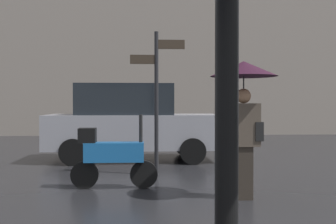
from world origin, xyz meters
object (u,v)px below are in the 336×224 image
at_px(pedestrian_with_umbrella, 244,92).
at_px(street_signpost, 157,88).
at_px(parked_scooter, 111,155).
at_px(parked_car_left, 131,122).

height_order(pedestrian_with_umbrella, street_signpost, street_signpost).
distance_m(pedestrian_with_umbrella, parked_scooter, 2.43).
xyz_separation_m(parked_scooter, parked_car_left, (0.24, 3.58, 0.40)).
height_order(parked_scooter, parked_car_left, parked_car_left).
relative_size(parked_car_left, street_signpost, 1.50).
height_order(pedestrian_with_umbrella, parked_scooter, pedestrian_with_umbrella).
distance_m(parked_scooter, street_signpost, 1.89).
bearing_deg(parked_scooter, parked_car_left, 69.72).
bearing_deg(parked_car_left, pedestrian_with_umbrella, -65.96).
distance_m(parked_car_left, street_signpost, 2.51).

